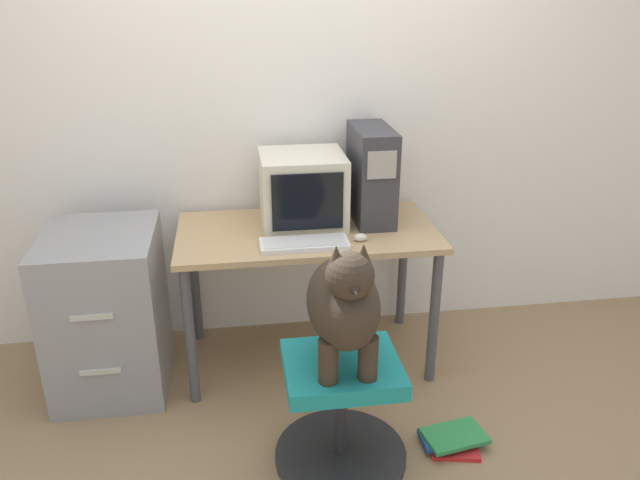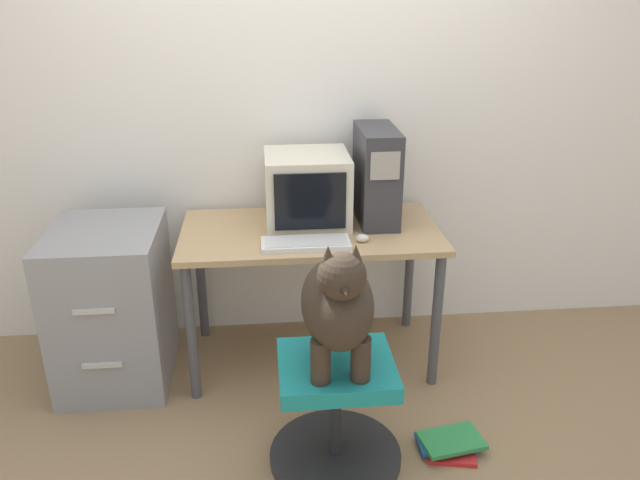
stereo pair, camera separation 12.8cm
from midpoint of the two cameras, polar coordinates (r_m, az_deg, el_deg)
The scene contains 11 objects.
ground_plane at distance 3.16m, azimuth -1.48°, elevation -14.02°, with size 12.00×12.00×0.00m, color #937551.
wall_back at distance 3.32m, azimuth -3.32°, elevation 12.47°, with size 8.00×0.05×2.60m.
desk at distance 3.13m, azimuth -2.36°, elevation -0.67°, with size 1.28×0.68×0.75m.
crt_monitor at distance 3.12m, azimuth -2.78°, elevation 4.67°, with size 0.41×0.40×0.36m.
pc_tower at distance 3.16m, azimuth 3.56°, elevation 6.02°, with size 0.19×0.42×0.48m.
keyboard at distance 2.89m, azimuth -2.71°, elevation -0.35°, with size 0.41×0.16×0.03m.
computer_mouse at distance 2.94m, azimuth 2.48°, elevation 0.23°, with size 0.06×0.05×0.04m.
office_chair at distance 2.67m, azimuth 0.53°, elevation -15.48°, with size 0.56×0.56×0.49m.
dog at distance 2.36m, azimuth 0.66°, elevation -5.69°, with size 0.28×0.47×0.55m.
filing_cabinet at distance 3.24m, azimuth -19.93°, elevation -6.13°, with size 0.52×0.62×0.80m.
book_stack_floor at distance 2.91m, azimuth 10.75°, elevation -17.46°, with size 0.29×0.23×0.06m.
Camera 1 is at (-0.35, -2.50, 1.90)m, focal length 35.00 mm.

